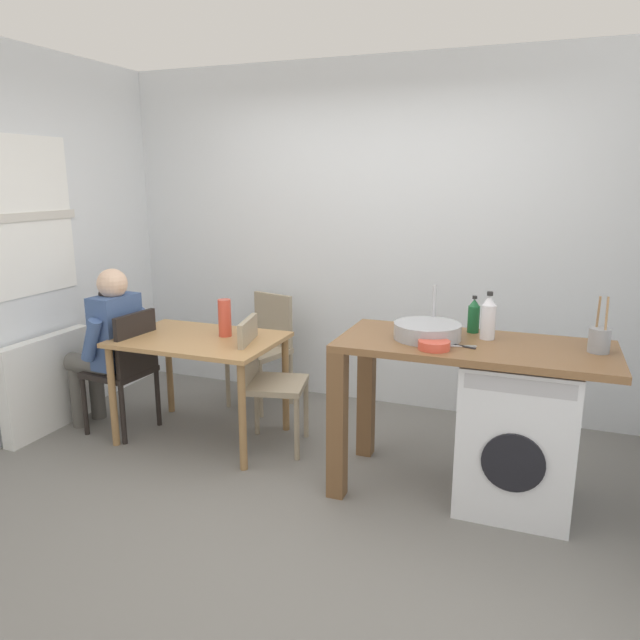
{
  "coord_description": "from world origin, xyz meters",
  "views": [
    {
      "loc": [
        1.3,
        -2.83,
        1.81
      ],
      "look_at": [
        0.05,
        0.45,
        0.97
      ],
      "focal_mm": 33.4,
      "sensor_mm": 36.0,
      "label": 1
    }
  ],
  "objects_px": {
    "chair_person_seat": "(127,365)",
    "chair_opposite": "(264,376)",
    "seated_person": "(108,341)",
    "bottle_tall_green": "(474,316)",
    "utensil_crock": "(599,339)",
    "bottle_squat_brown": "(488,318)",
    "chair_spare_by_wall": "(265,343)",
    "mixing_bowl": "(434,344)",
    "vase": "(225,318)",
    "dining_table": "(200,351)",
    "washing_machine": "(517,432)"
  },
  "relations": [
    {
      "from": "utensil_crock",
      "to": "chair_opposite",
      "type": "bearing_deg",
      "value": 176.8
    },
    {
      "from": "dining_table",
      "to": "bottle_squat_brown",
      "type": "xyz_separation_m",
      "value": [
        1.92,
        -0.01,
        0.4
      ]
    },
    {
      "from": "dining_table",
      "to": "washing_machine",
      "type": "distance_m",
      "value": 2.14
    },
    {
      "from": "dining_table",
      "to": "bottle_tall_green",
      "type": "xyz_separation_m",
      "value": [
        1.82,
        0.11,
        0.38
      ]
    },
    {
      "from": "bottle_tall_green",
      "to": "washing_machine",
      "type": "bearing_deg",
      "value": -39.18
    },
    {
      "from": "bottle_squat_brown",
      "to": "chair_spare_by_wall",
      "type": "bearing_deg",
      "value": 156.49
    },
    {
      "from": "vase",
      "to": "seated_person",
      "type": "bearing_deg",
      "value": -167.32
    },
    {
      "from": "bottle_tall_green",
      "to": "bottle_squat_brown",
      "type": "relative_size",
      "value": 0.81
    },
    {
      "from": "utensil_crock",
      "to": "vase",
      "type": "height_order",
      "value": "utensil_crock"
    },
    {
      "from": "mixing_bowl",
      "to": "bottle_tall_green",
      "type": "bearing_deg",
      "value": 71.3
    },
    {
      "from": "chair_person_seat",
      "to": "vase",
      "type": "height_order",
      "value": "vase"
    },
    {
      "from": "seated_person",
      "to": "bottle_squat_brown",
      "type": "distance_m",
      "value": 2.65
    },
    {
      "from": "chair_opposite",
      "to": "vase",
      "type": "height_order",
      "value": "vase"
    },
    {
      "from": "dining_table",
      "to": "chair_spare_by_wall",
      "type": "xyz_separation_m",
      "value": [
        0.12,
        0.77,
        -0.14
      ]
    },
    {
      "from": "bottle_tall_green",
      "to": "utensil_crock",
      "type": "relative_size",
      "value": 0.73
    },
    {
      "from": "mixing_bowl",
      "to": "utensil_crock",
      "type": "xyz_separation_m",
      "value": [
        0.82,
        0.25,
        0.04
      ]
    },
    {
      "from": "utensil_crock",
      "to": "bottle_squat_brown",
      "type": "bearing_deg",
      "value": 173.13
    },
    {
      "from": "chair_person_seat",
      "to": "vase",
      "type": "distance_m",
      "value": 0.81
    },
    {
      "from": "chair_person_seat",
      "to": "bottle_squat_brown",
      "type": "xyz_separation_m",
      "value": [
        2.46,
        0.1,
        0.54
      ]
    },
    {
      "from": "chair_spare_by_wall",
      "to": "mixing_bowl",
      "type": "bearing_deg",
      "value": 161.04
    },
    {
      "from": "dining_table",
      "to": "vase",
      "type": "bearing_deg",
      "value": 33.69
    },
    {
      "from": "chair_person_seat",
      "to": "chair_spare_by_wall",
      "type": "height_order",
      "value": "same"
    },
    {
      "from": "chair_opposite",
      "to": "chair_spare_by_wall",
      "type": "relative_size",
      "value": 1.0
    },
    {
      "from": "seated_person",
      "to": "mixing_bowl",
      "type": "distance_m",
      "value": 2.41
    },
    {
      "from": "chair_person_seat",
      "to": "chair_opposite",
      "type": "xyz_separation_m",
      "value": [
        1.02,
        0.14,
        0.0
      ]
    },
    {
      "from": "seated_person",
      "to": "vase",
      "type": "xyz_separation_m",
      "value": [
        0.86,
        0.19,
        0.2
      ]
    },
    {
      "from": "chair_spare_by_wall",
      "to": "washing_machine",
      "type": "bearing_deg",
      "value": 172.1
    },
    {
      "from": "washing_machine",
      "to": "chair_spare_by_wall",
      "type": "bearing_deg",
      "value": 155.73
    },
    {
      "from": "dining_table",
      "to": "utensil_crock",
      "type": "xyz_separation_m",
      "value": [
        2.49,
        -0.08,
        0.35
      ]
    },
    {
      "from": "chair_person_seat",
      "to": "chair_opposite",
      "type": "bearing_deg",
      "value": -77.3
    },
    {
      "from": "bottle_tall_green",
      "to": "bottle_squat_brown",
      "type": "height_order",
      "value": "bottle_squat_brown"
    },
    {
      "from": "chair_person_seat",
      "to": "chair_spare_by_wall",
      "type": "distance_m",
      "value": 1.1
    },
    {
      "from": "washing_machine",
      "to": "mixing_bowl",
      "type": "height_order",
      "value": "mixing_bowl"
    },
    {
      "from": "seated_person",
      "to": "bottle_squat_brown",
      "type": "relative_size",
      "value": 4.4
    },
    {
      "from": "chair_opposite",
      "to": "chair_spare_by_wall",
      "type": "height_order",
      "value": "same"
    },
    {
      "from": "chair_spare_by_wall",
      "to": "chair_person_seat",
      "type": "bearing_deg",
      "value": 69.15
    },
    {
      "from": "bottle_tall_green",
      "to": "vase",
      "type": "xyz_separation_m",
      "value": [
        -1.67,
        -0.01,
        -0.15
      ]
    },
    {
      "from": "chair_person_seat",
      "to": "dining_table",
      "type": "bearing_deg",
      "value": -74.07
    },
    {
      "from": "chair_spare_by_wall",
      "to": "bottle_tall_green",
      "type": "bearing_deg",
      "value": 175.22
    },
    {
      "from": "washing_machine",
      "to": "chair_person_seat",
      "type": "bearing_deg",
      "value": 179.47
    },
    {
      "from": "mixing_bowl",
      "to": "utensil_crock",
      "type": "height_order",
      "value": "utensil_crock"
    },
    {
      "from": "chair_opposite",
      "to": "bottle_squat_brown",
      "type": "xyz_separation_m",
      "value": [
        1.44,
        -0.04,
        0.54
      ]
    },
    {
      "from": "mixing_bowl",
      "to": "utensil_crock",
      "type": "distance_m",
      "value": 0.86
    },
    {
      "from": "chair_spare_by_wall",
      "to": "utensil_crock",
      "type": "height_order",
      "value": "utensil_crock"
    },
    {
      "from": "chair_spare_by_wall",
      "to": "vase",
      "type": "relative_size",
      "value": 3.47
    },
    {
      "from": "seated_person",
      "to": "bottle_tall_green",
      "type": "distance_m",
      "value": 2.56
    },
    {
      "from": "bottle_squat_brown",
      "to": "vase",
      "type": "xyz_separation_m",
      "value": [
        -1.77,
        0.11,
        -0.17
      ]
    },
    {
      "from": "chair_person_seat",
      "to": "vase",
      "type": "bearing_deg",
      "value": -68.58
    },
    {
      "from": "utensil_crock",
      "to": "vase",
      "type": "bearing_deg",
      "value": 175.63
    },
    {
      "from": "bottle_tall_green",
      "to": "mixing_bowl",
      "type": "distance_m",
      "value": 0.47
    }
  ]
}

